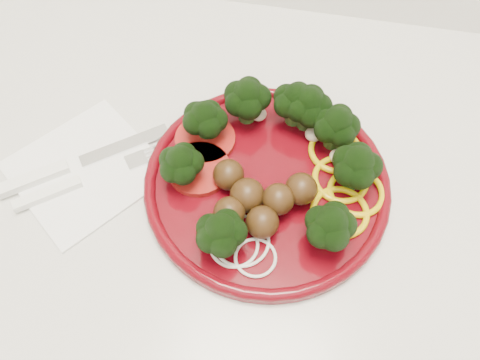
% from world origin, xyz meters
% --- Properties ---
extents(counter, '(2.40, 0.60, 0.90)m').
position_xyz_m(counter, '(0.00, 1.70, 0.45)').
color(counter, beige).
rests_on(counter, ground).
extents(plate, '(0.29, 0.29, 0.07)m').
position_xyz_m(plate, '(-0.16, 1.68, 0.92)').
color(plate, '#4F040B').
rests_on(plate, counter).
extents(napkin, '(0.22, 0.22, 0.00)m').
position_xyz_m(napkin, '(-0.38, 1.65, 0.90)').
color(napkin, white).
rests_on(napkin, counter).
extents(knife, '(0.18, 0.14, 0.01)m').
position_xyz_m(knife, '(-0.41, 1.65, 0.91)').
color(knife, silver).
rests_on(knife, napkin).
extents(fork, '(0.16, 0.13, 0.01)m').
position_xyz_m(fork, '(-0.39, 1.62, 0.91)').
color(fork, white).
rests_on(fork, napkin).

